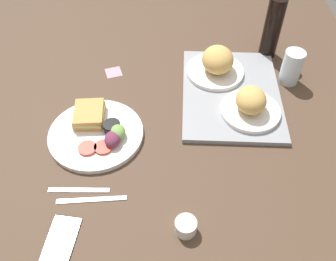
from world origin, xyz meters
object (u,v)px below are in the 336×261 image
Objects in this scene: plate_with_salad at (97,131)px; cell_phone at (60,243)px; sticky_note at (114,72)px; espresso_cup at (186,226)px; soda_bottle at (272,28)px; bread_plate_near at (217,64)px; fork at (79,190)px; knife at (92,199)px; drinking_glass at (292,67)px; serving_tray at (231,93)px; bread_plate_far at (251,104)px.

plate_with_salad is 36.47cm from cell_phone.
sticky_note is (-30.47, 1.52, -1.61)cm from plate_with_salad.
soda_bottle is at bearing 156.22° from espresso_cup.
bread_plate_near reaches higher than fork.
sticky_note is at bearing 177.15° from plate_with_salad.
soda_bottle reaches higher than knife.
drinking_glass is at bearing 34.86° from fork.
espresso_cup is (58.68, -37.80, -4.19)cm from drinking_glass.
soda_bottle is (-23.47, 16.12, 10.95)cm from serving_tray.
cell_phone is at bearing -82.80° from espresso_cup.
drinking_glass is 82.12cm from fork.
cell_phone is (3.94, -31.22, -1.60)cm from espresso_cup.
bread_plate_far reaches higher than espresso_cup.
drinking_glass is at bearing 147.21° from espresso_cup.
bread_plate_near is 0.88× the size of soda_bottle.
bread_plate_far is 51.68cm from sticky_note.
drinking_glass is 69.93cm from espresso_cup.
bread_plate_near reaches higher than sticky_note.
serving_tray is 8.04× the size of sticky_note.
cell_phone is at bearing -39.25° from soda_bottle.
fork is (39.36, -45.88, -0.55)cm from serving_tray.
plate_with_salad is at bearing -66.72° from serving_tray.
serving_tray is at bearing 113.28° from plate_with_salad.
sticky_note is (-66.65, 5.94, -0.34)cm from cell_phone.
fork is at bearing -39.85° from bread_plate_near.
cell_phone is (45.05, -52.63, -4.64)cm from bread_plate_far.
bread_plate_near reaches higher than knife.
plate_with_salad is (28.78, -38.85, -4.04)cm from bread_plate_near.
soda_bottle reaches higher than espresso_cup.
sticky_note is (-62.71, -25.28, -1.94)cm from espresso_cup.
soda_bottle is 60.38cm from sticky_note.
drinking_glass is at bearing 84.84° from bread_plate_near.
drinking_glass is at bearing 34.06° from knife.
bread_plate_near reaches higher than serving_tray.
serving_tray is 2.65× the size of fork.
plate_with_salad is 1.73× the size of fork.
bread_plate_far is 57.04cm from knife.
soda_bottle reaches higher than bread_plate_far.
knife is (-8.58, -25.21, -1.75)cm from espresso_cup.
knife is at bearing 0.08° from sticky_note.
soda_bottle is at bearing 147.53° from cell_phone.
plate_with_salad reaches higher than fork.
fork is (-11.58, -29.21, -1.75)cm from espresso_cup.
drinking_glass is at bearing 17.67° from soda_bottle.
bread_plate_near is 1.67× the size of drinking_glass.
drinking_glass is at bearing 110.14° from serving_tray.
bread_plate_near is 1.21× the size of fork.
plate_with_salad is at bearing -2.85° from sticky_note.
drinking_glass is at bearing 86.35° from sticky_note.
espresso_cup is 0.29× the size of knife.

